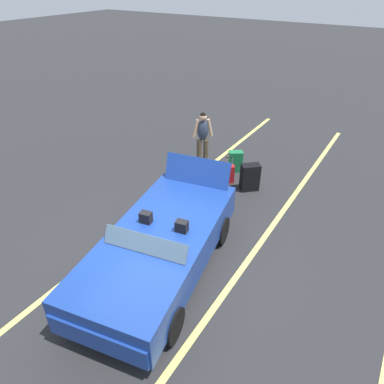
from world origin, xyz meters
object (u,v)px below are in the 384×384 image
(suitcase_large_black, at_px, (250,177))
(duffel_bag, at_px, (200,189))
(traveler_person, at_px, (203,136))
(convertible_car, at_px, (155,254))
(suitcase_medium_bright, at_px, (235,161))
(suitcase_small_carryon, at_px, (227,174))

(suitcase_large_black, distance_m, duffel_bag, 1.35)
(duffel_bag, bearing_deg, traveler_person, -150.65)
(convertible_car, bearing_deg, duffel_bag, -175.18)
(traveler_person, bearing_deg, suitcase_large_black, 32.63)
(suitcase_medium_bright, height_order, duffel_bag, suitcase_medium_bright)
(suitcase_large_black, bearing_deg, duffel_bag, 89.65)
(convertible_car, relative_size, traveler_person, 2.66)
(traveler_person, bearing_deg, suitcase_medium_bright, 60.21)
(suitcase_small_carryon, relative_size, traveler_person, 0.49)
(suitcase_small_carryon, relative_size, duffel_bag, 1.14)
(suitcase_small_carryon, distance_m, traveler_person, 1.39)
(suitcase_large_black, xyz_separation_m, traveler_person, (-0.53, -1.78, 0.56))
(suitcase_small_carryon, bearing_deg, convertible_car, 146.79)
(suitcase_medium_bright, relative_size, suitcase_small_carryon, 0.77)
(duffel_bag, bearing_deg, suitcase_large_black, 132.38)
(suitcase_medium_bright, height_order, suitcase_small_carryon, suitcase_small_carryon)
(suitcase_medium_bright, xyz_separation_m, duffel_bag, (1.62, -0.20, -0.15))
(suitcase_large_black, relative_size, duffel_bag, 1.05)
(suitcase_medium_bright, relative_size, traveler_person, 0.38)
(suitcase_small_carryon, height_order, duffel_bag, suitcase_small_carryon)
(suitcase_medium_bright, bearing_deg, convertible_car, -26.25)
(suitcase_small_carryon, xyz_separation_m, duffel_bag, (0.93, -0.31, -0.09))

